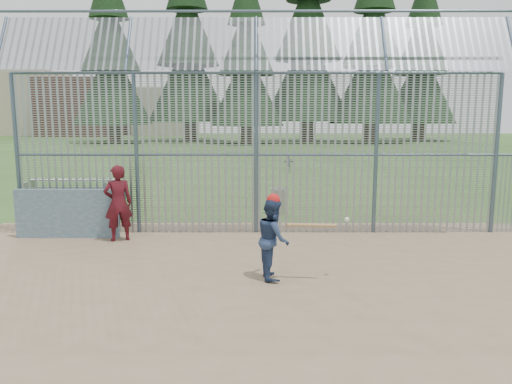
{
  "coord_description": "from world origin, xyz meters",
  "views": [
    {
      "loc": [
        0.03,
        -8.95,
        3.09
      ],
      "look_at": [
        0.0,
        2.0,
        1.3
      ],
      "focal_mm": 35.0,
      "sensor_mm": 36.0,
      "label": 1
    }
  ],
  "objects_px": {
    "batter": "(273,239)",
    "onlooker": "(118,203)",
    "bleacher": "(69,190)",
    "dugout_wall": "(67,214)",
    "trash_can": "(279,201)"
  },
  "relations": [
    {
      "from": "batter",
      "to": "onlooker",
      "type": "height_order",
      "value": "onlooker"
    },
    {
      "from": "batter",
      "to": "bleacher",
      "type": "distance_m",
      "value": 10.46
    },
    {
      "from": "dugout_wall",
      "to": "onlooker",
      "type": "xyz_separation_m",
      "value": [
        1.33,
        -0.26,
        0.31
      ]
    },
    {
      "from": "batter",
      "to": "dugout_wall",
      "type": "bearing_deg",
      "value": 53.0
    },
    {
      "from": "batter",
      "to": "bleacher",
      "type": "height_order",
      "value": "batter"
    },
    {
      "from": "dugout_wall",
      "to": "bleacher",
      "type": "bearing_deg",
      "value": 110.06
    },
    {
      "from": "batter",
      "to": "trash_can",
      "type": "bearing_deg",
      "value": -9.61
    },
    {
      "from": "onlooker",
      "to": "trash_can",
      "type": "height_order",
      "value": "onlooker"
    },
    {
      "from": "onlooker",
      "to": "bleacher",
      "type": "distance_m",
      "value": 6.18
    },
    {
      "from": "bleacher",
      "to": "dugout_wall",
      "type": "bearing_deg",
      "value": -69.94
    },
    {
      "from": "onlooker",
      "to": "bleacher",
      "type": "relative_size",
      "value": 0.61
    },
    {
      "from": "onlooker",
      "to": "trash_can",
      "type": "bearing_deg",
      "value": -163.91
    },
    {
      "from": "dugout_wall",
      "to": "onlooker",
      "type": "distance_m",
      "value": 1.39
    },
    {
      "from": "bleacher",
      "to": "batter",
      "type": "bearing_deg",
      "value": -49.73
    },
    {
      "from": "dugout_wall",
      "to": "onlooker",
      "type": "height_order",
      "value": "onlooker"
    }
  ]
}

